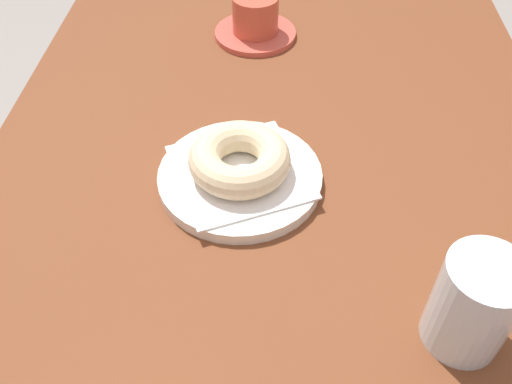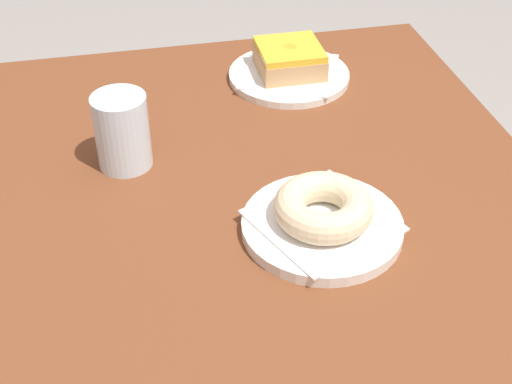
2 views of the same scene
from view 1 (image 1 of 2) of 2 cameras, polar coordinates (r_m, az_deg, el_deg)
table at (r=0.74m, az=1.61°, el=-3.12°), size 1.10×0.76×0.72m
plate_sugar_ring at (r=0.68m, az=-2.11°, el=1.30°), size 0.20×0.20×0.02m
napkin_sugar_ring at (r=0.67m, az=-2.13°, el=1.86°), size 0.20×0.20×0.00m
donut_sugar_ring at (r=0.66m, az=-2.18°, el=3.20°), size 0.12×0.12×0.04m
water_glass at (r=0.54m, az=21.10°, el=-10.78°), size 0.08×0.08×0.11m
coffee_cup at (r=0.95m, az=-0.38°, el=17.39°), size 0.14×0.14×0.07m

